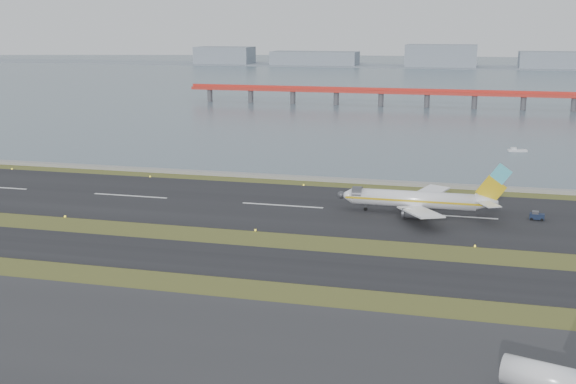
# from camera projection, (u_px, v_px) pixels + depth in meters

# --- Properties ---
(ground) EXTENTS (1000.00, 1000.00, 0.00)m
(ground) POSITION_uv_depth(u_px,v_px,m) (245.00, 241.00, 145.19)
(ground) COLOR #3D4E1C
(ground) RESTS_ON ground
(apron_strip) EXTENTS (1000.00, 50.00, 0.10)m
(apron_strip) POSITION_uv_depth(u_px,v_px,m) (116.00, 362.00, 93.29)
(apron_strip) COLOR #2E2E30
(apron_strip) RESTS_ON ground
(taxiway_strip) EXTENTS (1000.00, 18.00, 0.10)m
(taxiway_strip) POSITION_uv_depth(u_px,v_px,m) (225.00, 260.00, 133.86)
(taxiway_strip) COLOR black
(taxiway_strip) RESTS_ON ground
(runway_strip) EXTENTS (1000.00, 45.00, 0.10)m
(runway_strip) POSITION_uv_depth(u_px,v_px,m) (282.00, 206.00, 173.48)
(runway_strip) COLOR black
(runway_strip) RESTS_ON ground
(seawall) EXTENTS (1000.00, 2.50, 1.00)m
(seawall) POSITION_uv_depth(u_px,v_px,m) (310.00, 178.00, 201.68)
(seawall) COLOR gray
(seawall) RESTS_ON ground
(bay_water) EXTENTS (1400.00, 800.00, 1.30)m
(bay_water) POSITION_uv_depth(u_px,v_px,m) (418.00, 78.00, 579.15)
(bay_water) COLOR #4C5F6D
(bay_water) RESTS_ON ground
(red_pier) EXTENTS (260.00, 5.00, 10.20)m
(red_pier) POSITION_uv_depth(u_px,v_px,m) (427.00, 93.00, 374.56)
(red_pier) COLOR red
(red_pier) RESTS_ON ground
(far_shoreline) EXTENTS (1400.00, 80.00, 60.50)m
(far_shoreline) POSITION_uv_depth(u_px,v_px,m) (445.00, 61.00, 725.43)
(far_shoreline) COLOR gray
(far_shoreline) RESTS_ON ground
(airliner) EXTENTS (38.52, 32.89, 12.80)m
(airliner) POSITION_uv_depth(u_px,v_px,m) (420.00, 200.00, 164.97)
(airliner) COLOR white
(airliner) RESTS_ON ground
(pushback_tug) EXTENTS (3.34, 2.17, 2.04)m
(pushback_tug) POSITION_uv_depth(u_px,v_px,m) (537.00, 216.00, 160.59)
(pushback_tug) COLOR #121C33
(pushback_tug) RESTS_ON ground
(second_airliner_tail) EXTENTS (15.74, 12.69, 9.86)m
(second_airliner_tail) POSITION_uv_depth(u_px,v_px,m) (565.00, 380.00, 82.71)
(second_airliner_tail) COLOR white
(second_airliner_tail) RESTS_ON ground
(workboat_near) EXTENTS (6.60, 3.29, 1.53)m
(workboat_near) POSITION_uv_depth(u_px,v_px,m) (517.00, 150.00, 246.43)
(workboat_near) COLOR silver
(workboat_near) RESTS_ON ground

